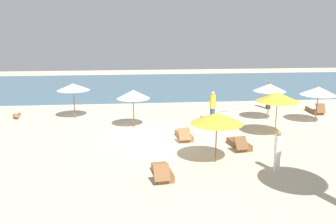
# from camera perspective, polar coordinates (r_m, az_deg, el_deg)

# --- Properties ---
(ground_plane) EXTENTS (60.00, 60.00, 0.00)m
(ground_plane) POSITION_cam_1_polar(r_m,az_deg,el_deg) (17.73, -1.18, -4.58)
(ground_plane) COLOR beige
(ocean_water) EXTENTS (48.00, 16.00, 0.06)m
(ocean_water) POSITION_cam_1_polar(r_m,az_deg,el_deg) (34.27, -3.43, 4.24)
(ocean_water) COLOR #476B7F
(ocean_water) RESTS_ON ground_plane
(umbrella_0) EXTENTS (1.83, 1.83, 2.12)m
(umbrella_0) POSITION_cam_1_polar(r_m,az_deg,el_deg) (19.72, -5.55, 2.83)
(umbrella_0) COLOR brown
(umbrella_0) RESTS_ON ground_plane
(umbrella_1) EXTENTS (2.05, 2.05, 2.12)m
(umbrella_1) POSITION_cam_1_polar(r_m,az_deg,el_deg) (22.42, 22.84, 3.12)
(umbrella_1) COLOR brown
(umbrella_1) RESTS_ON ground_plane
(umbrella_3) EXTENTS (2.17, 2.17, 2.28)m
(umbrella_3) POSITION_cam_1_polar(r_m,az_deg,el_deg) (18.86, 17.06, 2.32)
(umbrella_3) COLOR olive
(umbrella_3) RESTS_ON ground_plane
(umbrella_5) EXTENTS (1.97, 1.97, 2.14)m
(umbrella_5) POSITION_cam_1_polar(r_m,az_deg,el_deg) (22.43, -14.86, 3.87)
(umbrella_5) COLOR brown
(umbrella_5) RESTS_ON ground_plane
(umbrella_6) EXTENTS (2.15, 2.15, 2.12)m
(umbrella_6) POSITION_cam_1_polar(r_m,az_deg,el_deg) (14.56, 7.78, -0.97)
(umbrella_6) COLOR brown
(umbrella_6) RESTS_ON ground_plane
(umbrella_7) EXTENTS (1.93, 1.93, 2.20)m
(umbrella_7) POSITION_cam_1_polar(r_m,az_deg,el_deg) (22.12, 15.88, 3.78)
(umbrella_7) COLOR olive
(umbrella_7) RESTS_ON ground_plane
(lounger_0) EXTENTS (0.78, 1.72, 0.72)m
(lounger_0) POSITION_cam_1_polar(r_m,az_deg,el_deg) (18.00, 2.58, -3.75)
(lounger_0) COLOR olive
(lounger_0) RESTS_ON ground_plane
(lounger_2) EXTENTS (0.67, 1.66, 0.74)m
(lounger_2) POSITION_cam_1_polar(r_m,az_deg,el_deg) (25.27, 22.34, 0.28)
(lounger_2) COLOR brown
(lounger_2) RESTS_ON ground_plane
(lounger_3) EXTENTS (0.79, 1.72, 0.72)m
(lounger_3) POSITION_cam_1_polar(r_m,az_deg,el_deg) (13.57, -0.91, -9.60)
(lounger_3) COLOR brown
(lounger_3) RESTS_ON ground_plane
(lounger_4) EXTENTS (0.89, 1.76, 0.70)m
(lounger_4) POSITION_cam_1_polar(r_m,az_deg,el_deg) (17.00, 11.29, -5.05)
(lounger_4) COLOR brown
(lounger_4) RESTS_ON ground_plane
(person_1) EXTENTS (0.38, 0.38, 1.67)m
(person_1) POSITION_cam_1_polar(r_m,az_deg,el_deg) (14.37, 17.07, -5.97)
(person_1) COLOR white
(person_1) RESTS_ON ground_plane
(person_3) EXTENTS (0.47, 0.47, 1.80)m
(person_3) POSITION_cam_1_polar(r_m,az_deg,el_deg) (21.30, 7.12, 0.92)
(person_3) COLOR #2D4C8C
(person_3) RESTS_ON ground_plane
(person_4) EXTENTS (0.39, 0.39, 1.88)m
(person_4) POSITION_cam_1_polar(r_m,az_deg,el_deg) (25.29, 15.77, 2.58)
(person_4) COLOR #26262D
(person_4) RESTS_ON ground_plane
(dog) EXTENTS (0.62, 0.72, 0.35)m
(dog) POSITION_cam_1_polar(r_m,az_deg,el_deg) (23.77, -23.04, -0.55)
(dog) COLOR olive
(dog) RESTS_ON ground_plane
(surfboard) EXTENTS (1.76, 1.56, 0.07)m
(surfboard) POSITION_cam_1_polar(r_m,az_deg,el_deg) (24.66, 9.79, 0.46)
(surfboard) COLOR silver
(surfboard) RESTS_ON ground_plane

